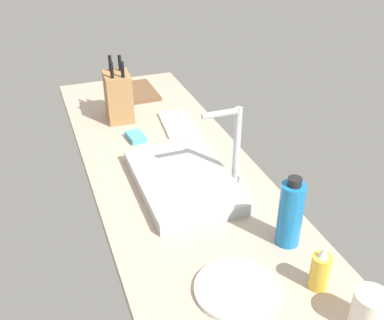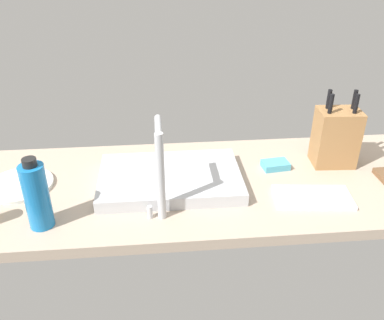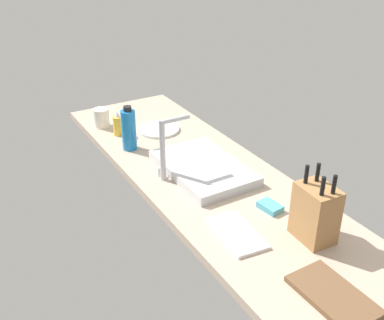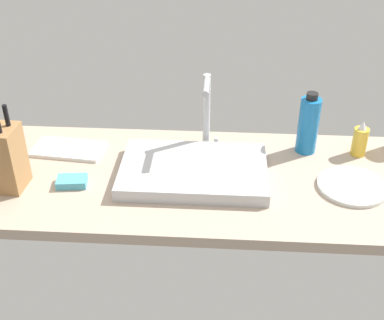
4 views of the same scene
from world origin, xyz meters
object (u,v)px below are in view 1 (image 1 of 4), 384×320
at_px(knife_block, 118,96).
at_px(water_bottle, 290,213).
at_px(dish_towel, 178,123).
at_px(faucet, 233,140).
at_px(coffee_mug, 369,310).
at_px(sink_basin, 184,180).
at_px(cutting_board, 139,91).
at_px(dish_sponge, 136,137).
at_px(soap_bottle, 320,270).
at_px(dinner_plate, 236,289).

bearing_deg(knife_block, water_bottle, 19.21).
bearing_deg(dish_towel, faucet, 4.17).
bearing_deg(knife_block, dish_towel, 59.62).
bearing_deg(coffee_mug, sink_basin, -163.65).
xyz_separation_m(cutting_board, coffee_mug, (1.51, 0.14, 0.04)).
bearing_deg(dish_sponge, sink_basin, 10.93).
bearing_deg(soap_bottle, dish_sponge, -165.47).
xyz_separation_m(sink_basin, coffee_mug, (0.68, 0.20, 0.03)).
relative_size(faucet, knife_block, 1.01).
bearing_deg(soap_bottle, faucet, -179.40).
bearing_deg(coffee_mug, water_bottle, -176.07).
height_order(sink_basin, knife_block, knife_block).
bearing_deg(soap_bottle, dish_towel, -177.69).
relative_size(sink_basin, cutting_board, 1.77).
distance_m(sink_basin, dish_towel, 0.45).
distance_m(water_bottle, dinner_plate, 0.26).
height_order(sink_basin, dish_towel, sink_basin).
relative_size(knife_block, water_bottle, 1.24).
bearing_deg(coffee_mug, soap_bottle, -165.90).
height_order(faucet, dish_towel, faucet).
height_order(faucet, dish_sponge, faucet).
relative_size(sink_basin, coffee_mug, 4.69).
bearing_deg(water_bottle, cutting_board, -174.30).
bearing_deg(dish_sponge, faucet, 29.84).
bearing_deg(water_bottle, faucet, -176.78).
xyz_separation_m(sink_basin, cutting_board, (-0.82, 0.06, -0.01)).
bearing_deg(cutting_board, soap_bottle, 4.42).
height_order(soap_bottle, coffee_mug, soap_bottle).
height_order(knife_block, dish_towel, knife_block).
bearing_deg(sink_basin, dish_sponge, -169.07).
bearing_deg(dish_towel, knife_block, -123.88).
bearing_deg(water_bottle, sink_basin, -154.18).
xyz_separation_m(soap_bottle, dinner_plate, (-0.06, -0.20, -0.05)).
relative_size(knife_block, cutting_board, 1.03).
bearing_deg(faucet, coffee_mug, 3.56).
distance_m(faucet, dish_towel, 0.49).
xyz_separation_m(knife_block, water_bottle, (0.95, 0.27, -0.00)).
height_order(dish_towel, dish_sponge, dish_sponge).
xyz_separation_m(dinner_plate, dish_towel, (-0.92, 0.16, 0.00)).
relative_size(faucet, cutting_board, 1.05).
xyz_separation_m(knife_block, cutting_board, (-0.25, 0.15, -0.09)).
xyz_separation_m(dish_towel, dish_sponge, (0.06, -0.20, 0.01)).
bearing_deg(soap_bottle, cutting_board, -175.58).
bearing_deg(sink_basin, coffee_mug, 16.35).
bearing_deg(dinner_plate, soap_bottle, 74.19).
bearing_deg(sink_basin, soap_bottle, 16.92).
bearing_deg(dinner_plate, coffee_mug, 49.95).
distance_m(soap_bottle, dinner_plate, 0.21).
distance_m(soap_bottle, dish_sponge, 0.95).
bearing_deg(dish_towel, dinner_plate, -9.74).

